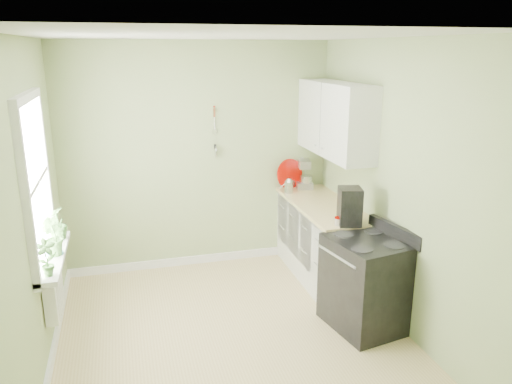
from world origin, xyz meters
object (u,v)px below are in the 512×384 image
object	(u,v)px
stove	(366,283)
coffee_maker	(349,207)
stand_mixer	(303,174)
kettle	(289,186)

from	to	relation	value
stove	coffee_maker	bearing A→B (deg)	92.74
stove	stand_mixer	xyz separation A→B (m)	(0.04, 1.83, 0.63)
stand_mixer	kettle	size ratio (longest dim) A/B	2.17
stove	stand_mixer	world-z (taller)	stand_mixer
coffee_maker	stand_mixer	bearing A→B (deg)	87.77
stove	coffee_maker	size ratio (longest dim) A/B	2.68
kettle	stand_mixer	bearing A→B (deg)	38.67
kettle	coffee_maker	xyz separation A→B (m)	(0.21, -1.23, 0.09)
stove	stand_mixer	size ratio (longest dim) A/B	2.54
stove	kettle	xyz separation A→B (m)	(-0.23, 1.62, 0.55)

